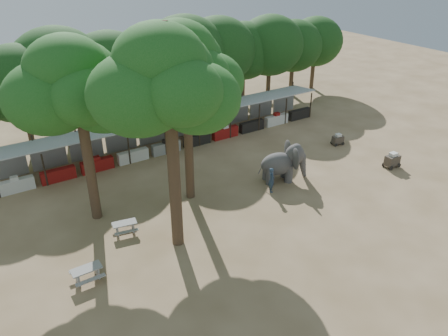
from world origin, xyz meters
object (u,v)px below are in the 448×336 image
elephant (284,163)px  picnic_table_near (87,272)px  yard_tree_left (73,87)px  handler (272,180)px  cart_front (392,160)px  picnic_table_far (125,226)px  yard_tree_center (164,83)px  cart_back (338,139)px  yard_tree_back (182,69)px

elephant → picnic_table_near: (-14.85, -2.77, -0.85)m
yard_tree_left → handler: 13.72m
elephant → yard_tree_left: bearing=-173.4°
handler → cart_front: bearing=-75.9°
picnic_table_far → yard_tree_center: bearing=-38.3°
cart_back → picnic_table_far: bearing=-164.0°
yard_tree_center → elephant: (9.76, 2.29, -7.87)m
picnic_table_far → cart_front: bearing=2.3°
yard_tree_center → picnic_table_far: (-2.01, 2.31, -8.76)m
elephant → cart_back: elephant is taller
yard_tree_left → cart_front: 22.92m
yard_tree_back → cart_back: size_ratio=10.67×
cart_front → cart_back: 5.10m
handler → picnic_table_near: bearing=124.3°
yard_tree_back → elephant: (6.77, -1.72, -7.20)m
picnic_table_far → yard_tree_back: bearing=29.3°
yard_tree_left → picnic_table_far: 8.26m
picnic_table_far → yard_tree_left: bearing=120.8°
yard_tree_left → picnic_table_far: size_ratio=7.00×
yard_tree_back → cart_front: 17.49m
yard_tree_center → picnic_table_near: (-5.08, -0.48, -8.72)m
yard_tree_center → cart_front: 19.86m
yard_tree_back → picnic_table_far: bearing=-161.4°
yard_tree_left → yard_tree_back: size_ratio=0.97×
yard_tree_back → cart_back: (14.43, 0.47, -8.07)m
elephant → cart_back: (7.66, 2.19, -0.87)m
elephant → yard_tree_center: bearing=-148.2°
handler → picnic_table_near: size_ratio=1.18×
yard_tree_left → yard_tree_back: 6.09m
yard_tree_back → elephant: size_ratio=3.15×
picnic_table_far → picnic_table_near: bearing=-127.0°
picnic_table_near → cart_back: cart_back is taller
yard_tree_left → picnic_table_near: size_ratio=7.37×
yard_tree_back → picnic_table_far: size_ratio=7.22×
yard_tree_center → yard_tree_left: bearing=121.0°
yard_tree_back → cart_back: yard_tree_back is taller
picnic_table_near → cart_front: bearing=-0.9°
yard_tree_back → picnic_table_far: yard_tree_back is taller
yard_tree_left → elephant: bearing=-12.0°
picnic_table_near → picnic_table_far: (3.07, 2.80, -0.04)m
yard_tree_back → yard_tree_center: bearing=-126.9°
elephant → cart_front: 8.64m
cart_back → elephant: bearing=-154.4°
picnic_table_near → yard_tree_left: bearing=68.6°
yard_tree_center → picnic_table_far: bearing=131.0°
picnic_table_far → cart_back: bearing=17.0°
yard_tree_center → elephant: 12.75m
yard_tree_center → picnic_table_far: size_ratio=7.65×
yard_tree_center → picnic_table_near: bearing=-174.6°
picnic_table_near → cart_back: bearing=11.8°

